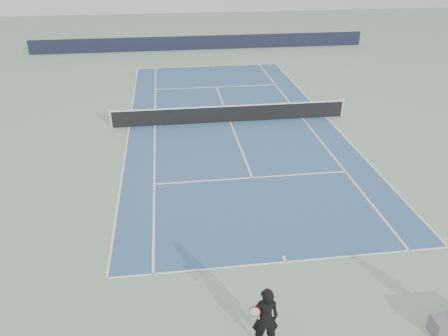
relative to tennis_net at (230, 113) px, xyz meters
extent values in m
plane|color=gray|center=(0.00, 0.00, -0.50)|extent=(80.00, 80.00, 0.00)
cube|color=#34567B|center=(0.00, 0.00, -0.50)|extent=(10.97, 23.77, 0.01)
cylinder|color=silver|center=(-6.40, 0.00, 0.03)|extent=(0.10, 0.10, 1.07)
cylinder|color=silver|center=(6.40, 0.00, 0.03)|extent=(0.10, 0.10, 1.07)
cube|color=black|center=(0.00, 0.00, -0.04)|extent=(12.80, 0.03, 0.90)
cube|color=white|center=(0.00, 0.00, 0.43)|extent=(12.80, 0.04, 0.06)
cube|color=black|center=(0.00, 17.88, 0.10)|extent=(30.00, 0.25, 1.20)
imported|color=black|center=(-1.35, -14.82, 0.40)|extent=(0.71, 0.53, 1.80)
torus|color=maroon|center=(-1.63, -14.87, 0.68)|extent=(0.34, 0.18, 0.36)
cylinder|color=white|center=(-1.63, -14.87, 0.68)|extent=(0.29, 0.14, 0.32)
cylinder|color=white|center=(-1.51, -14.84, 0.42)|extent=(0.08, 0.13, 0.27)
camera|label=1|loc=(-3.36, -22.21, 8.49)|focal=35.00mm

